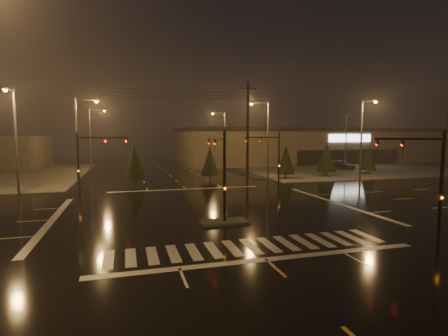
{
  "coord_description": "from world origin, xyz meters",
  "views": [
    {
      "loc": [
        -6.11,
        -25.49,
        5.7
      ],
      "look_at": [
        1.76,
        2.33,
        3.0
      ],
      "focal_mm": 28.0,
      "sensor_mm": 36.0,
      "label": 1
    }
  ],
  "objects": [
    {
      "name": "median_island",
      "position": [
        0.0,
        -4.0,
        0.07
      ],
      "size": [
        3.0,
        1.6,
        0.15
      ],
      "primitive_type": "cube",
      "color": "#423F3B",
      "rests_on": "ground"
    },
    {
      "name": "car_parked",
      "position": [
        28.65,
        25.26,
        0.82
      ],
      "size": [
        3.39,
        5.18,
        1.64
      ],
      "primitive_type": "imported",
      "rotation": [
        0.0,
        0.0,
        0.33
      ],
      "color": "black",
      "rests_on": "ground"
    },
    {
      "name": "conifer_4",
      "position": [
        4.16,
        17.37,
        2.51
      ],
      "size": [
        2.32,
        2.32,
        4.32
      ],
      "color": "black",
      "rests_on": "ground"
    },
    {
      "name": "conifer_3",
      "position": [
        -5.16,
        15.93,
        2.7
      ],
      "size": [
        2.56,
        2.56,
        4.71
      ],
      "color": "black",
      "rests_on": "ground"
    },
    {
      "name": "signal_mast_ne",
      "position": [
        9.5,
        10.14,
        3.79
      ],
      "size": [
        4.84,
        1.86,
        6.0
      ],
      "color": "black",
      "rests_on": "ground"
    },
    {
      "name": "streetlight_6",
      "position": [
        22.0,
        11.18,
        5.8
      ],
      "size": [
        0.32,
        2.77,
        10.0
      ],
      "color": "#38383A",
      "rests_on": "ground"
    },
    {
      "name": "signal_mast_nw",
      "position": [
        -9.5,
        10.14,
        3.79
      ],
      "size": [
        4.84,
        1.86,
        6.0
      ],
      "color": "black",
      "rests_on": "ground"
    },
    {
      "name": "conifer_0",
      "position": [
        14.03,
        16.03,
        2.55
      ],
      "size": [
        2.37,
        2.37,
        4.4
      ],
      "color": "black",
      "rests_on": "ground"
    },
    {
      "name": "retail_building",
      "position": [
        35.0,
        45.99,
        3.84
      ],
      "size": [
        60.2,
        28.3,
        7.2
      ],
      "color": "#6B594C",
      "rests_on": "ground"
    },
    {
      "name": "parking_lot",
      "position": [
        35.0,
        28.0,
        0.04
      ],
      "size": [
        50.0,
        24.0,
        0.08
      ],
      "primitive_type": "cube",
      "color": "black",
      "rests_on": "ground"
    },
    {
      "name": "conifer_2",
      "position": [
        27.75,
        17.23,
        2.43
      ],
      "size": [
        2.22,
        2.22,
        4.16
      ],
      "color": "black",
      "rests_on": "ground"
    },
    {
      "name": "streetlight_2",
      "position": [
        -11.18,
        34.0,
        5.8
      ],
      "size": [
        2.77,
        0.32,
        10.0
      ],
      "color": "#38383A",
      "rests_on": "ground"
    },
    {
      "name": "sidewalk_ne",
      "position": [
        30.0,
        30.0,
        0.06
      ],
      "size": [
        36.0,
        36.0,
        0.12
      ],
      "primitive_type": "cube",
      "color": "#423F3B",
      "rests_on": "ground"
    },
    {
      "name": "ground",
      "position": [
        0.0,
        0.0,
        0.0
      ],
      "size": [
        140.0,
        140.0,
        0.0
      ],
      "primitive_type": "plane",
      "color": "black",
      "rests_on": "ground"
    },
    {
      "name": "streetlight_4",
      "position": [
        11.18,
        36.0,
        5.8
      ],
      "size": [
        2.77,
        0.32,
        10.0
      ],
      "color": "#38383A",
      "rests_on": "ground"
    },
    {
      "name": "crosswalk",
      "position": [
        0.0,
        -9.0,
        0.01
      ],
      "size": [
        15.0,
        2.6,
        0.01
      ],
      "primitive_type": "cube",
      "color": "beige",
      "rests_on": "ground"
    },
    {
      "name": "conifer_1",
      "position": [
        20.67,
        16.98,
        2.78
      ],
      "size": [
        2.67,
        2.67,
        4.87
      ],
      "color": "black",
      "rests_on": "ground"
    },
    {
      "name": "utility_pole_2",
      "position": [
        38.0,
        14.0,
        6.13
      ],
      "size": [
        2.2,
        0.32,
        12.0
      ],
      "color": "black",
      "rests_on": "ground"
    },
    {
      "name": "stop_bar_far",
      "position": [
        0.0,
        11.0,
        0.01
      ],
      "size": [
        16.0,
        0.5,
        0.01
      ],
      "primitive_type": "cube",
      "color": "beige",
      "rests_on": "ground"
    },
    {
      "name": "stop_bar_near",
      "position": [
        0.0,
        -11.0,
        0.01
      ],
      "size": [
        16.0,
        0.5,
        0.01
      ],
      "primitive_type": "cube",
      "color": "beige",
      "rests_on": "ground"
    },
    {
      "name": "signal_mast_median",
      "position": [
        0.0,
        -3.07,
        3.75
      ],
      "size": [
        0.25,
        4.59,
        6.0
      ],
      "color": "black",
      "rests_on": "ground"
    },
    {
      "name": "streetlight_1",
      "position": [
        -11.18,
        18.0,
        5.8
      ],
      "size": [
        2.77,
        0.32,
        10.0
      ],
      "color": "#38383A",
      "rests_on": "ground"
    },
    {
      "name": "utility_pole_1",
      "position": [
        8.0,
        14.0,
        6.13
      ],
      "size": [
        2.2,
        0.32,
        12.0
      ],
      "color": "black",
      "rests_on": "ground"
    },
    {
      "name": "signal_mast_se",
      "position": [
        10.23,
        -9.75,
        3.71
      ],
      "size": [
        1.55,
        3.87,
        6.0
      ],
      "color": "black",
      "rests_on": "ground"
    },
    {
      "name": "streetlight_3",
      "position": [
        11.18,
        16.0,
        5.8
      ],
      "size": [
        2.77,
        0.32,
        10.0
      ],
      "color": "#38383A",
      "rests_on": "ground"
    },
    {
      "name": "streetlight_5",
      "position": [
        -16.0,
        11.18,
        5.8
      ],
      "size": [
        0.32,
        2.77,
        10.0
      ],
      "color": "#38383A",
      "rests_on": "ground"
    }
  ]
}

